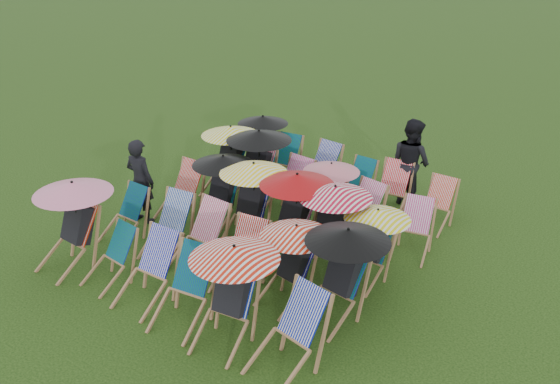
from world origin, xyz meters
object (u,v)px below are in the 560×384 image
Objects in this scene: person_left at (140,181)px; deckchair_0 at (70,224)px; deckchair_5 at (287,335)px; deckchair_29 at (435,204)px; person_rear at (411,162)px.

deckchair_0 is at bearing 94.49° from person_left.
deckchair_5 is 4.72m from person_left.
deckchair_0 reaches higher than deckchair_5.
deckchair_29 is 0.50× the size of person_rear.
deckchair_29 is at bearing 52.39° from deckchair_0.
deckchair_5 is at bearing 3.46° from deckchair_0.
person_rear reaches higher than deckchair_29.
person_rear is (3.23, 5.17, 0.09)m from deckchair_0.
deckchair_0 is 6.09m from deckchair_29.
person_left is at bearing 103.58° from deckchair_0.
person_rear is (3.53, 3.46, 0.06)m from person_left.
person_rear is (-0.78, 0.59, 0.42)m from deckchair_29.
deckchair_29 is at bearing 163.76° from person_rear.
deckchair_0 is 4.10m from deckchair_5.
person_left is at bearing 169.01° from deckchair_5.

